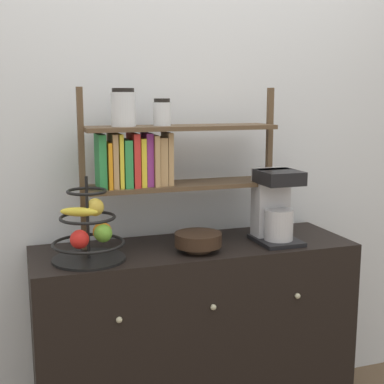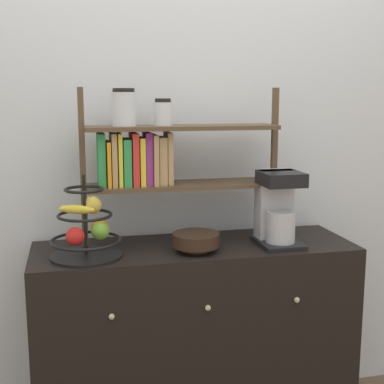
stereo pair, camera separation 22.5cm
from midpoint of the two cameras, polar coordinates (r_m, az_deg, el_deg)
wall_back at (r=2.48m, az=1.49°, el=5.40°), size 7.00×0.05×2.60m
sideboard at (r=2.46m, az=3.00°, el=-15.59°), size 1.37×0.46×0.87m
coffee_maker at (r=2.35m, az=11.81°, el=-1.65°), size 0.18×0.23×0.32m
fruit_stand at (r=2.13m, az=-8.14°, el=-4.09°), size 0.29×0.29×0.33m
wooden_bowl at (r=2.21m, az=3.36°, el=-5.23°), size 0.20×0.20×0.08m
shelf_hutch at (r=2.25m, az=-1.25°, el=4.19°), size 0.86×0.20×0.67m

